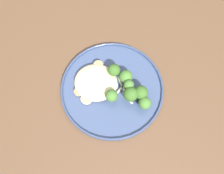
{
  "coord_description": "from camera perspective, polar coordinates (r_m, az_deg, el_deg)",
  "views": [
    {
      "loc": [
        -0.02,
        0.2,
        1.33
      ],
      "look_at": [
        0.03,
        -0.01,
        0.76
      ],
      "focal_mm": 35.47,
      "sensor_mm": 36.0,
      "label": 1
    }
  ],
  "objects": [
    {
      "name": "ground",
      "position": [
        1.35,
        1.26,
        -11.83
      ],
      "size": [
        6.0,
        6.0,
        0.0
      ],
      "primitive_type": "plane",
      "color": "#2D2B28"
    },
    {
      "name": "wooden_dining_table",
      "position": [
        0.7,
        2.37,
        -3.87
      ],
      "size": [
        1.4,
        1.0,
        0.74
      ],
      "color": "brown",
      "rests_on": "ground"
    },
    {
      "name": "dinner_plate",
      "position": [
        0.62,
        0.0,
        -0.37
      ],
      "size": [
        0.29,
        0.29,
        0.02
      ],
      "color": "#38476B",
      "rests_on": "wooden_dining_table"
    },
    {
      "name": "noodle_bed",
      "position": [
        0.61,
        -4.18,
        1.21
      ],
      "size": [
        0.12,
        0.11,
        0.03
      ],
      "color": "beige",
      "rests_on": "dinner_plate"
    },
    {
      "name": "seared_scallop_on_noodles",
      "position": [
        0.62,
        -6.62,
        0.58
      ],
      "size": [
        0.03,
        0.03,
        0.01
      ],
      "color": "#E5C689",
      "rests_on": "dinner_plate"
    },
    {
      "name": "seared_scallop_large_seared",
      "position": [
        0.63,
        -3.32,
        3.68
      ],
      "size": [
        0.04,
        0.04,
        0.01
      ],
      "color": "#E5C689",
      "rests_on": "dinner_plate"
    },
    {
      "name": "seared_scallop_front_small",
      "position": [
        0.64,
        -3.56,
        5.57
      ],
      "size": [
        0.03,
        0.03,
        0.02
      ],
      "color": "#E5C689",
      "rests_on": "dinner_plate"
    },
    {
      "name": "seared_scallop_tiny_bay",
      "position": [
        0.62,
        -8.7,
        -1.2
      ],
      "size": [
        0.02,
        0.02,
        0.01
      ],
      "color": "#DBB77A",
      "rests_on": "dinner_plate"
    },
    {
      "name": "seared_scallop_rear_pale",
      "position": [
        0.61,
        -6.56,
        -2.97
      ],
      "size": [
        0.03,
        0.03,
        0.01
      ],
      "color": "beige",
      "rests_on": "dinner_plate"
    },
    {
      "name": "seared_scallop_center_golden",
      "position": [
        0.61,
        0.39,
        0.36
      ],
      "size": [
        0.02,
        0.02,
        0.01
      ],
      "color": "beige",
      "rests_on": "dinner_plate"
    },
    {
      "name": "broccoli_floret_front_edge",
      "position": [
        0.58,
        -0.13,
        -2.3
      ],
      "size": [
        0.03,
        0.03,
        0.05
      ],
      "color": "#89A356",
      "rests_on": "dinner_plate"
    },
    {
      "name": "broccoli_floret_split_head",
      "position": [
        0.58,
        4.85,
        -1.89
      ],
      "size": [
        0.04,
        0.04,
        0.06
      ],
      "color": "#89A356",
      "rests_on": "dinner_plate"
    },
    {
      "name": "broccoli_floret_near_rim",
      "position": [
        0.59,
        7.39,
        -1.59
      ],
      "size": [
        0.04,
        0.04,
        0.06
      ],
      "color": "#7A994C",
      "rests_on": "dinner_plate"
    },
    {
      "name": "broccoli_floret_rear_charred",
      "position": [
        0.61,
        3.88,
        2.58
      ],
      "size": [
        0.04,
        0.04,
        0.05
      ],
      "color": "#89A356",
      "rests_on": "dinner_plate"
    },
    {
      "name": "broccoli_floret_small_sprig",
      "position": [
        0.58,
        8.42,
        -4.16
      ],
      "size": [
        0.03,
        0.03,
        0.05
      ],
      "color": "#89A356",
      "rests_on": "dinner_plate"
    },
    {
      "name": "broccoli_floret_beside_noodles",
      "position": [
        0.59,
        4.32,
        0.4
      ],
      "size": [
        0.03,
        0.03,
        0.05
      ],
      "color": "#7A994C",
      "rests_on": "dinner_plate"
    },
    {
      "name": "broccoli_floret_center_pile",
      "position": [
        0.6,
        0.51,
        4.32
      ],
      "size": [
        0.03,
        0.03,
        0.06
      ],
      "color": "#7A994C",
      "rests_on": "dinner_plate"
    },
    {
      "name": "onion_sliver_curled_piece",
      "position": [
        0.61,
        4.06,
        -2.88
      ],
      "size": [
        0.04,
        0.03,
        0.0
      ],
      "primitive_type": "cube",
      "rotation": [
        0.0,
        0.0,
        5.61
      ],
      "color": "silver",
      "rests_on": "dinner_plate"
    },
    {
      "name": "onion_sliver_long_sliver",
      "position": [
        0.62,
        2.52,
        0.48
      ],
      "size": [
        0.03,
        0.05,
        0.0
      ],
      "primitive_type": "cube",
      "rotation": [
        0.0,
        0.0,
        5.3
      ],
      "color": "silver",
      "rests_on": "dinner_plate"
    },
    {
      "name": "onion_sliver_pale_crescent",
      "position": [
        0.61,
        1.32,
        -1.53
      ],
      "size": [
        0.03,
        0.05,
        0.0
      ],
      "primitive_type": "cube",
      "rotation": [
        0.0,
        0.0,
        1.12
      ],
      "color": "silver",
      "rests_on": "dinner_plate"
    },
    {
      "name": "onion_sliver_short_strip",
      "position": [
        0.62,
        -0.1,
        1.22
      ],
      "size": [
        0.02,
        0.04,
        0.0
      ],
      "primitive_type": "cube",
      "rotation": [
        0.0,
        0.0,
        1.2
      ],
      "color": "silver",
      "rests_on": "dinner_plate"
    }
  ]
}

